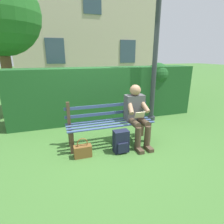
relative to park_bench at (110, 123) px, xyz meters
The scene contains 8 objects.
ground 0.44m from the park_bench, 90.00° to the left, with size 60.00×60.00×0.00m, color #3D6B2D.
park_bench is the anchor object (origin of this frame).
person_seated 0.57m from the park_bench, 162.78° to the left, with size 0.44×0.73×1.19m.
hedge_backdrop 1.60m from the park_bench, 105.74° to the right, with size 5.06×0.78×1.54m.
building_facade 8.74m from the park_bench, 98.35° to the right, with size 7.70×3.28×6.87m.
backpack 0.49m from the park_bench, 101.64° to the left, with size 0.28×0.25×0.42m.
handbag 0.80m from the park_bench, 31.63° to the left, with size 0.31×0.14×0.36m.
lamp_post 2.48m from the park_bench, 147.60° to the right, with size 0.28×0.28×3.77m.
Camera 1 is at (1.03, 3.21, 1.74)m, focal length 29.12 mm.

